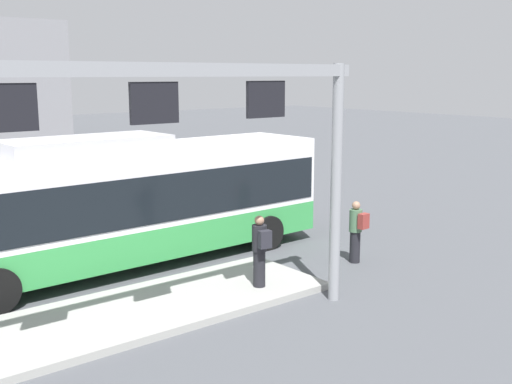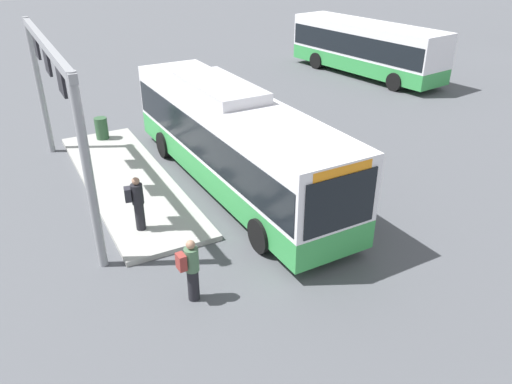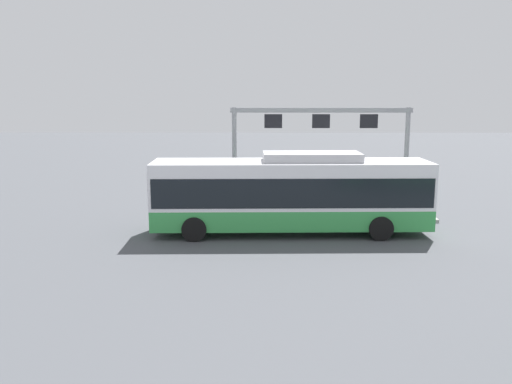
{
  "view_description": "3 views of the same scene",
  "coord_description": "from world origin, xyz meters",
  "px_view_note": "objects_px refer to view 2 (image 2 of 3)",
  "views": [
    {
      "loc": [
        -7.0,
        -14.39,
        4.98
      ],
      "look_at": [
        3.98,
        -0.61,
        1.62
      ],
      "focal_mm": 43.54,
      "sensor_mm": 36.0,
      "label": 1
    },
    {
      "loc": [
        14.25,
        -6.74,
        7.96
      ],
      "look_at": [
        3.41,
        -0.93,
        1.52
      ],
      "focal_mm": 35.29,
      "sensor_mm": 36.0,
      "label": 2
    },
    {
      "loc": [
        1.3,
        22.13,
        5.87
      ],
      "look_at": [
        1.47,
        -1.5,
        1.51
      ],
      "focal_mm": 37.46,
      "sensor_mm": 36.0,
      "label": 3
    }
  ],
  "objects_px": {
    "bus_background_left": "(366,46)",
    "person_boarding": "(191,269)",
    "trash_bin": "(102,128)",
    "person_waiting_near": "(137,202)",
    "bus_main": "(232,137)"
  },
  "relations": [
    {
      "from": "trash_bin",
      "to": "person_waiting_near",
      "type": "bearing_deg",
      "value": -5.3
    },
    {
      "from": "bus_background_left",
      "to": "person_waiting_near",
      "type": "xyz_separation_m",
      "value": [
        11.33,
        -17.43,
        -0.73
      ]
    },
    {
      "from": "person_boarding",
      "to": "person_waiting_near",
      "type": "height_order",
      "value": "person_waiting_near"
    },
    {
      "from": "bus_background_left",
      "to": "trash_bin",
      "type": "distance_m",
      "value": 17.11
    },
    {
      "from": "person_boarding",
      "to": "person_waiting_near",
      "type": "bearing_deg",
      "value": 90.41
    },
    {
      "from": "bus_main",
      "to": "trash_bin",
      "type": "distance_m",
      "value": 7.05
    },
    {
      "from": "person_boarding",
      "to": "person_waiting_near",
      "type": "xyz_separation_m",
      "value": [
        -3.5,
        -0.25,
        0.16
      ]
    },
    {
      "from": "person_waiting_near",
      "to": "trash_bin",
      "type": "bearing_deg",
      "value": 95.48
    },
    {
      "from": "bus_background_left",
      "to": "person_boarding",
      "type": "relative_size",
      "value": 6.33
    },
    {
      "from": "bus_background_left",
      "to": "person_boarding",
      "type": "xyz_separation_m",
      "value": [
        14.83,
        -17.18,
        -0.89
      ]
    },
    {
      "from": "bus_background_left",
      "to": "person_waiting_near",
      "type": "height_order",
      "value": "bus_background_left"
    },
    {
      "from": "person_waiting_near",
      "to": "trash_bin",
      "type": "height_order",
      "value": "person_waiting_near"
    },
    {
      "from": "person_boarding",
      "to": "trash_bin",
      "type": "bearing_deg",
      "value": 83.93
    },
    {
      "from": "person_boarding",
      "to": "person_waiting_near",
      "type": "relative_size",
      "value": 1.0
    },
    {
      "from": "bus_main",
      "to": "trash_bin",
      "type": "bearing_deg",
      "value": -155.14
    }
  ]
}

